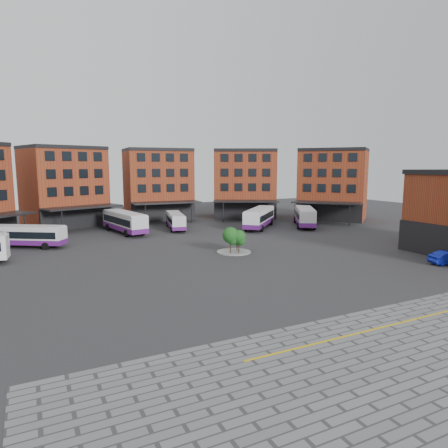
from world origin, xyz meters
name	(u,v)px	position (x,y,z in m)	size (l,w,h in m)	color
ground	(272,277)	(0.00, 0.00, 0.00)	(160.00, 160.00, 0.00)	#28282B
yellow_line	(403,322)	(2.00, -14.00, 0.03)	(26.00, 0.15, 0.02)	gold
main_building	(132,188)	(-4.77, 38.25, 7.23)	(94.14, 42.48, 14.60)	brown
tree_island	(235,239)	(2.02, 11.67, 1.85)	(4.40, 4.40, 3.43)	gray
bus_b	(26,236)	(-22.04, 27.31, 1.64)	(10.43, 7.79, 3.03)	white
bus_c	(124,222)	(-7.30, 33.38, 1.91)	(5.00, 12.80, 3.52)	silver
bus_d	(176,220)	(1.65, 33.41, 1.54)	(4.42, 10.34, 2.84)	silver
bus_e	(259,217)	(15.56, 28.00, 1.91)	(10.80, 10.94, 3.52)	white
bus_f	(304,216)	(24.22, 26.28, 1.92)	(9.09, 12.17, 3.54)	silver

